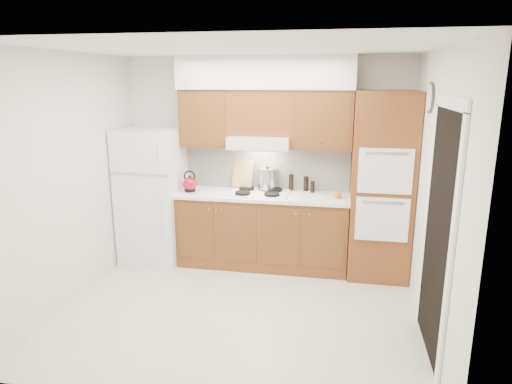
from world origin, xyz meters
TOP-DOWN VIEW (x-y plane):
  - floor at (0.00, 0.00)m, footprint 3.60×3.60m
  - ceiling at (0.00, 0.00)m, footprint 3.60×3.60m
  - wall_back at (0.00, 1.50)m, footprint 3.60×0.02m
  - wall_left at (-1.80, 0.00)m, footprint 0.02×3.00m
  - wall_right at (1.80, 0.00)m, footprint 0.02×3.00m
  - fridge at (-1.41, 1.14)m, footprint 0.75×0.72m
  - base_cabinets at (0.02, 1.20)m, footprint 2.11×0.60m
  - countertop at (0.03, 1.19)m, footprint 2.13×0.62m
  - backsplash at (0.02, 1.49)m, footprint 2.11×0.03m
  - oven_cabinet at (1.44, 1.18)m, footprint 0.70×0.65m
  - upper_cab_left at (-0.71, 1.33)m, footprint 0.63×0.33m
  - upper_cab_right at (0.72, 1.33)m, footprint 0.73×0.33m
  - range_hood at (-0.02, 1.27)m, footprint 0.75×0.45m
  - upper_cab_over_hood at (-0.02, 1.33)m, footprint 0.75×0.33m
  - soffit at (0.03, 1.32)m, footprint 2.13×0.36m
  - cooktop at (-0.02, 1.21)m, footprint 0.74×0.50m
  - doorway at (1.79, -0.35)m, footprint 0.02×0.90m
  - wall_clock at (1.79, 0.55)m, footprint 0.02×0.30m
  - kettle at (-0.90, 1.14)m, footprint 0.18×0.18m
  - cutting_board at (-0.28, 1.42)m, footprint 0.29×0.16m
  - stock_pot at (0.05, 1.37)m, footprint 0.30×0.30m
  - condiment_a at (0.35, 1.45)m, footprint 0.07×0.07m
  - condiment_b at (0.54, 1.45)m, footprint 0.07×0.07m
  - condiment_c at (0.63, 1.38)m, footprint 0.06×0.06m
  - orange_near at (0.95, 1.14)m, footprint 0.10×0.10m
  - orange_far at (0.93, 1.19)m, footprint 0.10×0.10m

SIDE VIEW (x-z plane):
  - floor at x=0.00m, z-range 0.00..0.00m
  - base_cabinets at x=0.02m, z-range 0.00..0.90m
  - fridge at x=-1.41m, z-range 0.00..1.72m
  - countertop at x=0.03m, z-range 0.90..0.94m
  - cooktop at x=-0.02m, z-range 0.94..0.95m
  - orange_near at x=0.95m, z-range 0.94..1.02m
  - orange_far at x=0.93m, z-range 0.94..1.02m
  - condiment_c at x=0.63m, z-range 0.94..1.08m
  - condiment_b at x=0.54m, z-range 0.94..1.13m
  - kettle at x=-0.90m, z-range 0.95..1.13m
  - condiment_a at x=0.35m, z-range 0.94..1.15m
  - doorway at x=1.79m, z-range 0.00..2.10m
  - stock_pot at x=0.05m, z-range 0.97..1.22m
  - oven_cabinet at x=1.44m, z-range 0.00..2.20m
  - cutting_board at x=-0.28m, z-range 0.96..1.32m
  - backsplash at x=0.02m, z-range 0.94..1.50m
  - wall_back at x=0.00m, z-range 0.00..2.60m
  - wall_left at x=-1.80m, z-range 0.00..2.60m
  - wall_right at x=1.80m, z-range 0.00..2.60m
  - range_hood at x=-0.02m, z-range 1.50..1.65m
  - upper_cab_left at x=-0.71m, z-range 1.50..2.20m
  - upper_cab_right at x=0.72m, z-range 1.50..2.20m
  - upper_cab_over_hood at x=-0.02m, z-range 1.65..2.20m
  - wall_clock at x=1.79m, z-range 2.00..2.30m
  - soffit at x=0.03m, z-range 2.20..2.60m
  - ceiling at x=0.00m, z-range 2.60..2.60m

